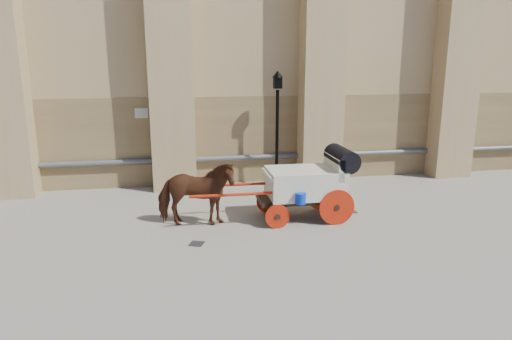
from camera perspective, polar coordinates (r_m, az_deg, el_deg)
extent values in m
plane|color=gray|center=(12.18, -5.11, -6.57)|extent=(90.00, 90.00, 0.00)
cube|color=olive|center=(16.06, 0.51, 3.93)|extent=(44.00, 0.35, 3.00)
cylinder|color=#59595B|center=(15.91, 0.69, 1.64)|extent=(42.00, 0.18, 0.18)
cube|color=beige|center=(15.50, -14.14, 6.91)|extent=(0.42, 0.04, 0.32)
imported|color=#5B2C17|center=(11.77, -7.54, -2.98)|extent=(2.14, 1.24, 1.71)
cube|color=black|center=(12.36, 5.62, -3.46)|extent=(2.32, 1.08, 0.13)
cube|color=beige|center=(12.27, 6.14, -1.56)|extent=(2.01, 1.34, 0.73)
cube|color=beige|center=(12.40, 9.69, 0.49)|extent=(0.17, 1.31, 0.58)
cube|color=beige|center=(12.00, 2.07, -0.54)|extent=(0.38, 1.16, 0.10)
cylinder|color=black|center=(12.43, 10.65, 1.47)|extent=(0.60, 1.32, 0.59)
cylinder|color=#B61F0A|center=(12.03, 10.06, -4.61)|extent=(0.95, 0.07, 0.94)
cylinder|color=#B61F0A|center=(13.20, 8.18, -2.90)|extent=(0.95, 0.07, 0.94)
cylinder|color=#B61F0A|center=(11.66, 2.68, -5.82)|extent=(0.63, 0.07, 0.63)
cylinder|color=#B61F0A|center=(12.87, 1.44, -3.93)|extent=(0.63, 0.07, 0.63)
cylinder|color=#B61F0A|center=(11.49, -2.09, -3.07)|extent=(2.52, 0.10, 0.07)
cylinder|color=#B61F0A|center=(12.39, -2.68, -1.85)|extent=(2.52, 0.10, 0.07)
cylinder|color=#0832BC|center=(11.57, 5.60, -3.56)|extent=(0.27, 0.27, 0.27)
cylinder|color=black|center=(15.22, 2.64, 3.87)|extent=(0.11, 0.11, 3.26)
cone|color=black|center=(15.53, 2.59, -1.47)|extent=(0.33, 0.33, 0.33)
cube|color=black|center=(15.02, 2.72, 10.86)|extent=(0.25, 0.25, 0.38)
cone|color=black|center=(15.01, 2.73, 11.89)|extent=(0.36, 0.36, 0.22)
cube|color=black|center=(10.87, -7.43, -9.12)|extent=(0.42, 0.42, 0.01)
cube|color=black|center=(13.26, 11.72, -5.08)|extent=(0.32, 0.32, 0.01)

